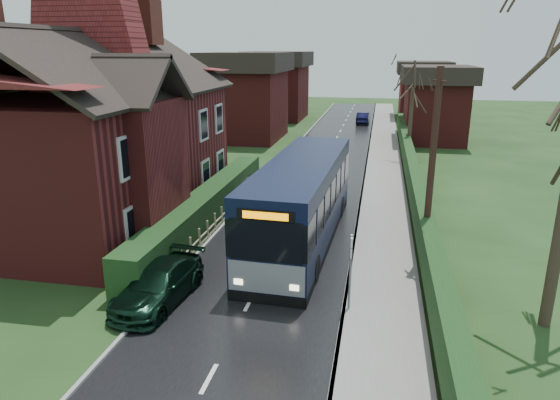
% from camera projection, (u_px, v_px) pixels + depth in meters
% --- Properties ---
extents(ground, '(140.00, 140.00, 0.00)m').
position_uv_depth(ground, '(263.00, 276.00, 18.09)').
color(ground, '#2D4F22').
rests_on(ground, ground).
extents(road, '(6.00, 100.00, 0.02)m').
position_uv_depth(road, '(305.00, 198.00, 27.46)').
color(road, black).
rests_on(road, ground).
extents(pavement, '(2.50, 100.00, 0.14)m').
position_uv_depth(pavement, '(383.00, 202.00, 26.65)').
color(pavement, slate).
rests_on(pavement, ground).
extents(kerb_right, '(0.12, 100.00, 0.14)m').
position_uv_depth(kerb_right, '(361.00, 201.00, 26.87)').
color(kerb_right, gray).
rests_on(kerb_right, ground).
extents(kerb_left, '(0.12, 100.00, 0.10)m').
position_uv_depth(kerb_left, '(251.00, 195.00, 28.02)').
color(kerb_left, gray).
rests_on(kerb_left, ground).
extents(front_hedge, '(1.20, 16.00, 1.60)m').
position_uv_depth(front_hedge, '(206.00, 208.00, 23.27)').
color(front_hedge, black).
rests_on(front_hedge, ground).
extents(picket_fence, '(0.10, 16.00, 0.90)m').
position_uv_depth(picket_fence, '(222.00, 216.00, 23.24)').
color(picket_fence, gray).
rests_on(picket_fence, ground).
extents(right_wall_hedge, '(0.60, 50.00, 1.80)m').
position_uv_depth(right_wall_hedge, '(414.00, 186.00, 26.08)').
color(right_wall_hedge, maroon).
rests_on(right_wall_hedge, ground).
extents(brick_house, '(9.30, 14.60, 10.30)m').
position_uv_depth(brick_house, '(101.00, 129.00, 22.93)').
color(brick_house, maroon).
rests_on(brick_house, ground).
extents(bus, '(3.11, 11.69, 3.52)m').
position_uv_depth(bus, '(302.00, 202.00, 20.89)').
color(bus, black).
rests_on(bus, ground).
extents(car_silver, '(2.21, 4.08, 1.32)m').
position_uv_depth(car_silver, '(253.00, 187.00, 27.37)').
color(car_silver, '#A09FA4').
rests_on(car_silver, ground).
extents(car_green, '(2.08, 4.34, 1.22)m').
position_uv_depth(car_green, '(159.00, 284.00, 16.13)').
color(car_green, black).
rests_on(car_green, ground).
extents(car_distant, '(1.40, 3.82, 1.25)m').
position_uv_depth(car_distant, '(363.00, 118.00, 54.68)').
color(car_distant, black).
rests_on(car_distant, ground).
extents(bus_stop_sign, '(0.08, 0.39, 2.57)m').
position_uv_depth(bus_stop_sign, '(351.00, 262.00, 15.16)').
color(bus_stop_sign, slate).
rests_on(bus_stop_sign, ground).
extents(telegraph_pole, '(0.44, 0.90, 7.34)m').
position_uv_depth(telegraph_pole, '(432.00, 167.00, 18.40)').
color(telegraph_pole, black).
rests_on(telegraph_pole, ground).
extents(tree_right_far, '(3.89, 3.89, 7.52)m').
position_uv_depth(tree_right_far, '(413.00, 82.00, 35.37)').
color(tree_right_far, '#34271F').
rests_on(tree_right_far, ground).
extents(tree_house_side, '(4.29, 4.29, 9.75)m').
position_uv_depth(tree_house_side, '(138.00, 59.00, 32.40)').
color(tree_house_side, '#31271D').
rests_on(tree_house_side, ground).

